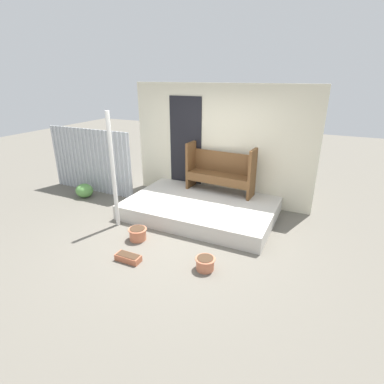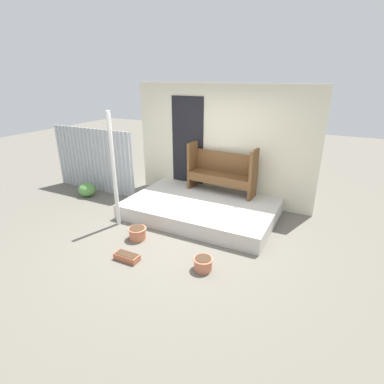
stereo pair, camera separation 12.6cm
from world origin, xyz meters
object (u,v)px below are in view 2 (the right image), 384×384
object	(u,v)px
support_post	(114,171)
planter_box_rect	(127,257)
flower_pot_middle	(203,263)
bench	(222,170)
flower_pot_left	(137,233)
shrub_by_fence	(87,190)

from	to	relation	value
support_post	planter_box_rect	xyz separation A→B (m)	(0.93, -0.93, -1.04)
flower_pot_middle	planter_box_rect	size ratio (longest dim) A/B	0.75
bench	support_post	bearing A→B (deg)	-125.10
planter_box_rect	flower_pot_left	bearing A→B (deg)	111.70
flower_pot_middle	shrub_by_fence	bearing A→B (deg)	159.25
support_post	flower_pot_left	xyz separation A→B (m)	(0.68, -0.31, -0.97)
flower_pot_left	flower_pot_middle	bearing A→B (deg)	-11.88
support_post	flower_pot_left	distance (m)	1.22
support_post	shrub_by_fence	size ratio (longest dim) A/B	5.17
bench	shrub_by_fence	bearing A→B (deg)	-158.55
support_post	flower_pot_middle	xyz separation A→B (m)	(2.12, -0.61, -0.98)
bench	flower_pot_left	bearing A→B (deg)	-106.27
flower_pot_middle	planter_box_rect	bearing A→B (deg)	-165.12
flower_pot_left	flower_pot_middle	size ratio (longest dim) A/B	1.08
support_post	planter_box_rect	size ratio (longest dim) A/B	5.29
bench	flower_pot_middle	distance (m)	2.61
bench	shrub_by_fence	distance (m)	3.30
flower_pot_left	planter_box_rect	size ratio (longest dim) A/B	0.81
support_post	planter_box_rect	bearing A→B (deg)	-44.89
flower_pot_middle	bench	bearing A→B (deg)	105.55
planter_box_rect	shrub_by_fence	world-z (taller)	shrub_by_fence
bench	shrub_by_fence	xyz separation A→B (m)	(-3.08, -1.00, -0.66)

